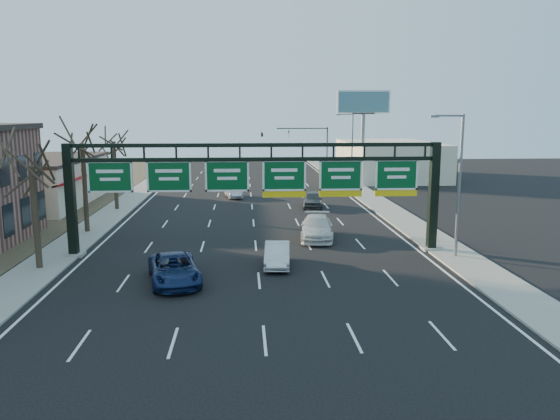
{
  "coord_description": "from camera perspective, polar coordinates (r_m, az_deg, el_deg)",
  "views": [
    {
      "loc": [
        -0.76,
        -26.79,
        9.05
      ],
      "look_at": [
        1.42,
        6.0,
        3.2
      ],
      "focal_mm": 35.0,
      "sensor_mm": 36.0,
      "label": 1
    }
  ],
  "objects": [
    {
      "name": "streetlight_near",
      "position": [
        35.58,
        18.07,
        3.19
      ],
      "size": [
        2.15,
        0.22,
        9.0
      ],
      "color": "slate",
      "rests_on": "sidewalk_right"
    },
    {
      "name": "ground",
      "position": [
        28.29,
        -2.1,
        -8.57
      ],
      "size": [
        160.0,
        160.0,
        0.0
      ],
      "primitive_type": "plane",
      "color": "black",
      "rests_on": "ground"
    },
    {
      "name": "traffic_signal_mast",
      "position": [
        82.12,
        0.7,
        7.61
      ],
      "size": [
        10.16,
        0.54,
        7.0
      ],
      "color": "black",
      "rests_on": "ground"
    },
    {
      "name": "car_blue_suv",
      "position": [
        30.12,
        -11.0,
        -6.08
      ],
      "size": [
        3.63,
        5.86,
        1.51
      ],
      "primitive_type": "imported",
      "rotation": [
        0.0,
        0.0,
        0.22
      ],
      "color": "#11224E",
      "rests_on": "ground"
    },
    {
      "name": "lane_markings",
      "position": [
        47.66,
        -2.83,
        -0.86
      ],
      "size": [
        21.6,
        120.0,
        0.01
      ],
      "primitive_type": "cube",
      "color": "white",
      "rests_on": "ground"
    },
    {
      "name": "tree_gantry",
      "position": [
        34.05,
        -24.65,
        5.92
      ],
      "size": [
        3.6,
        3.6,
        8.48
      ],
      "color": "#2E2419",
      "rests_on": "sidewalk_left"
    },
    {
      "name": "sidewalk_right",
      "position": [
        49.54,
        12.14,
        -0.59
      ],
      "size": [
        3.0,
        120.0,
        0.12
      ],
      "primitive_type": "cube",
      "color": "gray",
      "rests_on": "ground"
    },
    {
      "name": "tree_far",
      "position": [
        53.19,
        -17.06,
        7.97
      ],
      "size": [
        3.6,
        3.6,
        8.86
      ],
      "color": "#2E2419",
      "rests_on": "sidewalk_left"
    },
    {
      "name": "tree_mid",
      "position": [
        43.51,
        -20.07,
        7.92
      ],
      "size": [
        3.6,
        3.6,
        9.24
      ],
      "color": "#2E2419",
      "rests_on": "sidewalk_left"
    },
    {
      "name": "car_white_wagon",
      "position": [
        39.84,
        3.88,
        -1.85
      ],
      "size": [
        3.01,
        5.88,
        1.63
      ],
      "primitive_type": "imported",
      "rotation": [
        0.0,
        0.0,
        -0.13
      ],
      "color": "silver",
      "rests_on": "ground"
    },
    {
      "name": "car_silver_distant",
      "position": [
        59.36,
        -4.9,
        1.93
      ],
      "size": [
        2.16,
        4.22,
        1.33
      ],
      "primitive_type": "imported",
      "rotation": [
        0.0,
        0.0,
        0.2
      ],
      "color": "#AFAFB4",
      "rests_on": "ground"
    },
    {
      "name": "cream_strip",
      "position": [
        59.89,
        -24.06,
        2.8
      ],
      "size": [
        10.9,
        18.4,
        4.7
      ],
      "color": "beige",
      "rests_on": "ground"
    },
    {
      "name": "car_silver_sedan",
      "position": [
        32.75,
        -0.3,
        -4.69
      ],
      "size": [
        1.77,
        4.3,
        1.38
      ],
      "primitive_type": "imported",
      "rotation": [
        0.0,
        0.0,
        -0.07
      ],
      "color": "silver",
      "rests_on": "ground"
    },
    {
      "name": "sign_gantry",
      "position": [
        35.08,
        -2.28,
        2.85
      ],
      "size": [
        24.6,
        1.2,
        7.2
      ],
      "color": "black",
      "rests_on": "ground"
    },
    {
      "name": "streetlight_far",
      "position": [
        68.2,
        7.43,
        6.67
      ],
      "size": [
        2.15,
        0.22,
        9.0
      ],
      "color": "slate",
      "rests_on": "sidewalk_right"
    },
    {
      "name": "sidewalk_left",
      "position": [
        49.14,
        -17.93,
        -0.94
      ],
      "size": [
        3.0,
        120.0,
        0.12
      ],
      "primitive_type": "cube",
      "color": "gray",
      "rests_on": "ground"
    },
    {
      "name": "billboard_right",
      "position": [
        73.48,
        8.71,
        9.99
      ],
      "size": [
        7.0,
        0.5,
        12.0
      ],
      "color": "slate",
      "rests_on": "ground"
    },
    {
      "name": "car_grey_far",
      "position": [
        53.05,
        3.42,
        1.11
      ],
      "size": [
        2.42,
        4.81,
        1.57
      ],
      "primitive_type": "imported",
      "rotation": [
        0.0,
        0.0,
        -0.13
      ],
      "color": "#444749",
      "rests_on": "ground"
    },
    {
      "name": "building_right_distant",
      "position": [
        79.82,
        11.33,
        5.19
      ],
      "size": [
        12.0,
        20.0,
        5.0
      ],
      "primitive_type": "cube",
      "color": "beige",
      "rests_on": "ground"
    }
  ]
}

